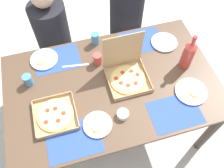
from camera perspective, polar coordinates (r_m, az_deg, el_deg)
The scene contains 21 objects.
ground_plane at distance 2.51m, azimuth -0.00°, elevation -9.59°, with size 6.00×6.00×0.00m, color beige.
dining_table at distance 1.91m, azimuth -0.00°, elevation -1.70°, with size 1.61×1.00×0.78m.
placemat_near_left at distance 1.65m, azimuth -8.99°, elevation -12.94°, with size 0.36×0.26×0.00m, color #2D4C9E.
placemat_near_right at distance 1.76m, azimuth 14.72°, elevation -6.55°, with size 0.36×0.26×0.00m, color #2D4C9E.
placemat_far_left at distance 2.01m, azimuth -12.85°, elevation 5.76°, with size 0.36×0.26×0.00m, color #2D4C9E.
placemat_far_right at distance 2.11m, azimuth 6.95°, elevation 10.12°, with size 0.36×0.26×0.00m, color #2D4C9E.
pizza_box_corner_right at distance 1.82m, azimuth 3.48°, elevation 2.72°, with size 0.31×0.31×0.34m.
pizza_box_edge_far at distance 1.73m, azimuth -13.26°, elevation -7.15°, with size 0.29×0.29×0.04m.
plate_near_left at distance 2.02m, azimuth -15.83°, elevation 5.60°, with size 0.22×0.22×0.03m.
plate_middle at distance 1.87m, azimuth 18.30°, elevation -1.73°, with size 0.24×0.24×0.03m.
plate_near_right at distance 2.12m, azimuth 12.26°, elevation 9.62°, with size 0.22×0.22×0.02m.
plate_far_left at distance 1.66m, azimuth -3.43°, elevation -9.64°, with size 0.20×0.20×0.03m.
soda_bottle at distance 1.91m, azimuth 17.59°, elevation 6.65°, with size 0.09×0.09×0.32m.
cup_dark at distance 1.89m, azimuth -19.28°, elevation 0.89°, with size 0.07×0.07×0.09m, color teal.
cup_clear_right at distance 2.04m, azimuth -3.99°, elevation 10.64°, with size 0.06×0.06×0.11m, color teal.
cup_clear_left at distance 1.90m, azimuth -3.44°, elevation 5.94°, with size 0.07×0.07×0.10m, color #BF4742.
condiment_bowl at distance 1.68m, azimuth 2.54°, elevation -7.20°, with size 0.08×0.08×0.04m, color white.
fork_by_far_right at distance 2.07m, azimuth 2.82°, elevation 9.55°, with size 0.19×0.02×0.01m, color #B7B7BC.
knife_by_near_right at distance 1.94m, azimuth -8.64°, elevation 4.32°, with size 0.21×0.02×0.01m, color #B7B7BC.
diner_left_seat at distance 2.47m, azimuth -13.23°, elevation 9.31°, with size 0.32×0.32×1.18m.
diner_right_seat at distance 2.53m, azimuth 3.21°, elevation 13.23°, with size 0.32×0.32×1.22m.
Camera 1 is at (-0.27, -0.94, 2.31)m, focal length 38.58 mm.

